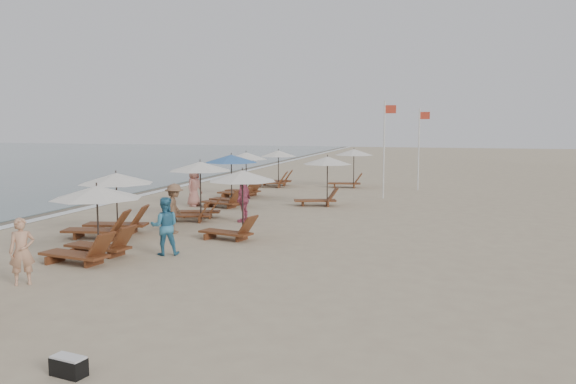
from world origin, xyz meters
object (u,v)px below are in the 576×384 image
(lounger_station_2, at_px, (110,204))
(duffel_bag, at_px, (69,366))
(inland_station_0, at_px, (236,194))
(lounger_station_3, at_px, (196,187))
(lounger_station_1, at_px, (91,220))
(beachgoer_far_a, at_px, (244,199))
(lounger_station_6, at_px, (274,169))
(inland_station_2, at_px, (350,163))
(beachgoer_mid_a, at_px, (165,226))
(lounger_station_5, at_px, (242,174))
(beachgoer_near, at_px, (22,251))
(flag_pole_near, at_px, (385,145))
(beachgoer_mid_b, at_px, (174,208))
(beachgoer_far_b, at_px, (194,187))
(inland_station_1, at_px, (323,175))
(lounger_station_4, at_px, (228,178))

(lounger_station_2, relative_size, duffel_bag, 4.92)
(inland_station_0, bearing_deg, lounger_station_3, 131.57)
(lounger_station_1, distance_m, beachgoer_far_a, 7.30)
(lounger_station_6, xyz_separation_m, inland_station_0, (3.45, -15.64, 0.45))
(inland_station_2, height_order, beachgoer_mid_a, inland_station_2)
(lounger_station_5, bearing_deg, beachgoer_near, -87.67)
(lounger_station_2, distance_m, flag_pole_near, 14.57)
(lounger_station_5, xyz_separation_m, beachgoer_mid_a, (2.41, -13.16, -0.33))
(beachgoer_mid_b, bearing_deg, lounger_station_5, -5.11)
(beachgoer_mid_b, bearing_deg, inland_station_2, -23.72)
(inland_station_0, height_order, duffel_bag, inland_station_0)
(flag_pole_near, bearing_deg, inland_station_0, -106.44)
(lounger_station_5, bearing_deg, lounger_station_1, -86.83)
(beachgoer_mid_a, distance_m, flag_pole_near, 15.20)
(beachgoer_far_b, xyz_separation_m, flag_pole_near, (7.94, 5.01, 1.79))
(beachgoer_near, height_order, beachgoer_far_a, beachgoer_far_a)
(inland_station_2, bearing_deg, beachgoer_far_a, -98.11)
(inland_station_2, distance_m, flag_pole_near, 5.40)
(lounger_station_1, bearing_deg, beachgoer_mid_b, 84.85)
(inland_station_1, bearing_deg, lounger_station_6, 121.71)
(lounger_station_1, relative_size, beachgoer_far_b, 1.57)
(beachgoer_mid_a, bearing_deg, beachgoer_far_a, -117.71)
(inland_station_0, bearing_deg, beachgoer_near, -114.14)
(lounger_station_1, distance_m, beachgoer_mid_a, 2.00)
(lounger_station_1, relative_size, beachgoer_mid_a, 1.63)
(inland_station_2, xyz_separation_m, flag_pole_near, (2.48, -4.64, 1.23))
(lounger_station_6, height_order, inland_station_1, inland_station_1)
(beachgoer_far_b, relative_size, duffel_bag, 2.99)
(flag_pole_near, bearing_deg, lounger_station_1, -111.84)
(lounger_station_2, relative_size, beachgoer_far_b, 1.65)
(inland_station_1, height_order, beachgoer_mid_a, inland_station_1)
(inland_station_0, relative_size, flag_pole_near, 0.54)
(lounger_station_1, relative_size, beachgoer_mid_b, 1.59)
(beachgoer_mid_b, xyz_separation_m, flag_pole_near, (5.84, 11.25, 1.80))
(beachgoer_mid_b, bearing_deg, beachgoer_mid_a, -170.14)
(duffel_bag, bearing_deg, inland_station_2, 90.59)
(inland_station_2, xyz_separation_m, beachgoer_near, (-3.85, -22.74, -0.63))
(inland_station_2, xyz_separation_m, beachgoer_mid_a, (-2.12, -19.01, -0.59))
(inland_station_0, xyz_separation_m, beachgoer_near, (-2.89, -6.44, -0.68))
(lounger_station_1, relative_size, inland_station_1, 1.02)
(lounger_station_4, relative_size, beachgoer_mid_a, 1.55)
(lounger_station_2, bearing_deg, flag_pole_near, 58.11)
(lounger_station_5, bearing_deg, lounger_station_3, -84.20)
(beachgoer_near, bearing_deg, beachgoer_mid_a, 26.79)
(beachgoer_far_b, height_order, duffel_bag, beachgoer_far_b)
(lounger_station_6, xyz_separation_m, inland_station_1, (4.47, -7.23, 0.40))
(lounger_station_4, distance_m, lounger_station_5, 3.51)
(beachgoer_near, bearing_deg, beachgoer_mid_b, 47.61)
(lounger_station_3, xyz_separation_m, beachgoer_far_b, (-1.67, 3.44, -0.42))
(lounger_station_4, bearing_deg, lounger_station_2, -98.96)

